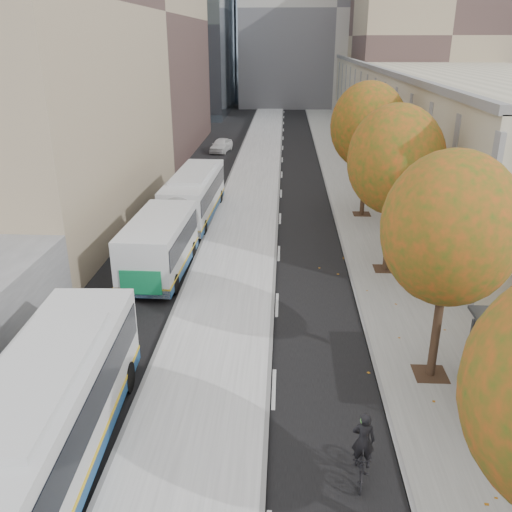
{
  "coord_description": "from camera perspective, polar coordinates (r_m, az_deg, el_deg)",
  "views": [
    {
      "loc": [
        -1.46,
        -2.74,
        10.58
      ],
      "look_at": [
        -2.51,
        17.35,
        2.5
      ],
      "focal_mm": 38.0,
      "sensor_mm": 36.0,
      "label": 1
    }
  ],
  "objects": [
    {
      "name": "building_tan",
      "position": [
        69.17,
        17.85,
        15.42
      ],
      "size": [
        18.0,
        92.0,
        8.0
      ],
      "primitive_type": "cube",
      "color": "#9D977D",
      "rests_on": "ground"
    },
    {
      "name": "tree_c",
      "position": [
        17.37,
        19.8,
        2.69
      ],
      "size": [
        4.2,
        4.2,
        7.28
      ],
      "color": "black",
      "rests_on": "sidewalk"
    },
    {
      "name": "building_midrise",
      "position": [
        48.57,
        -24.62,
        22.35
      ],
      "size": [
        24.0,
        46.0,
        25.0
      ],
      "primitive_type": "cube",
      "color": "tan",
      "rests_on": "ground"
    },
    {
      "name": "bus_platform",
      "position": [
        39.25,
        -0.64,
        6.35
      ],
      "size": [
        4.25,
        150.0,
        0.15
      ],
      "primitive_type": "cube",
      "color": "#A3A3A3",
      "rests_on": "ground"
    },
    {
      "name": "building_far_block",
      "position": [
        99.12,
        8.03,
        24.24
      ],
      "size": [
        30.0,
        18.0,
        30.0
      ],
      "primitive_type": "cube",
      "color": "#A6A199",
      "rests_on": "ground"
    },
    {
      "name": "distant_car",
      "position": [
        55.56,
        -3.69,
        11.57
      ],
      "size": [
        2.26,
        4.2,
        1.36
      ],
      "primitive_type": "imported",
      "rotation": [
        0.0,
        0.0,
        -0.17
      ],
      "color": "silver",
      "rests_on": "ground"
    },
    {
      "name": "bus_far",
      "position": [
        30.73,
        -7.82,
        4.55
      ],
      "size": [
        2.95,
        16.9,
        2.81
      ],
      "rotation": [
        0.0,
        0.0,
        -0.03
      ],
      "color": "silver",
      "rests_on": "ground"
    },
    {
      "name": "tree_d",
      "position": [
        25.76,
        14.48,
        9.75
      ],
      "size": [
        4.4,
        4.4,
        7.6
      ],
      "color": "black",
      "rests_on": "sidewalk"
    },
    {
      "name": "sidewalk",
      "position": [
        39.58,
        11.07,
        6.02
      ],
      "size": [
        4.75,
        150.0,
        0.08
      ],
      "primitive_type": "cube",
      "color": "gray",
      "rests_on": "ground"
    },
    {
      "name": "tree_e",
      "position": [
        34.46,
        11.73,
        13.28
      ],
      "size": [
        4.6,
        4.6,
        7.92
      ],
      "color": "black",
      "rests_on": "sidewalk"
    },
    {
      "name": "cyclist",
      "position": [
        14.9,
        11.1,
        -19.86
      ],
      "size": [
        0.66,
        1.63,
        2.03
      ],
      "rotation": [
        0.0,
        0.0,
        -0.13
      ],
      "color": "black",
      "rests_on": "ground"
    }
  ]
}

